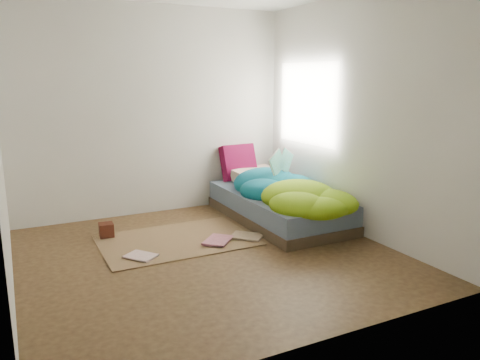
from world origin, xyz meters
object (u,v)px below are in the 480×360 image
bed (278,206)px  floor_book_b (207,239)px  pillow_magenta (239,162)px  floor_book_a (134,260)px  open_book (282,154)px  wooden_box (106,230)px

bed → floor_book_b: bearing=-162.4°
pillow_magenta → floor_book_a: 2.42m
pillow_magenta → open_book: open_book is taller
bed → pillow_magenta: 1.00m
bed → open_book: 0.65m
wooden_box → floor_book_b: size_ratio=0.44×
bed → floor_book_b: (-1.09, -0.35, -0.14)m
bed → floor_book_a: bearing=-163.9°
open_book → floor_book_b: 1.48m
pillow_magenta → floor_book_a: (-1.85, -1.46, -0.56)m
floor_book_a → floor_book_b: floor_book_b is taller
bed → wooden_box: 2.04m
wooden_box → floor_book_a: bearing=-83.9°
bed → open_book: open_book is taller
pillow_magenta → wooden_box: bearing=-165.8°
wooden_box → pillow_magenta: bearing=17.9°
pillow_magenta → open_book: bearing=-81.2°
open_book → wooden_box: (-2.12, 0.20, -0.72)m
bed → floor_book_a: bed is taller
wooden_box → open_book: bearing=-5.4°
floor_book_a → open_book: bearing=-19.3°
pillow_magenta → bed: bearing=-88.2°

